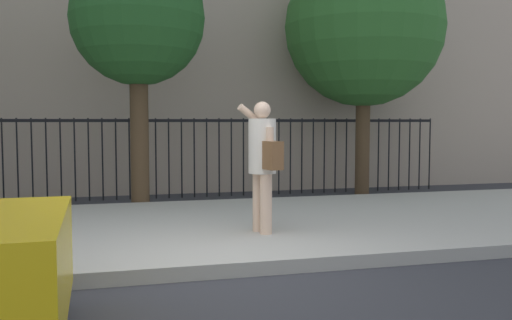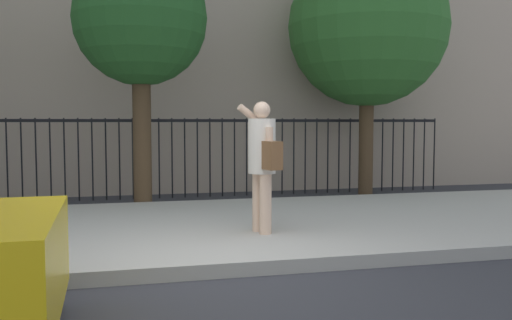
# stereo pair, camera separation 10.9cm
# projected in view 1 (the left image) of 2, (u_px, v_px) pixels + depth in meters

# --- Properties ---
(ground_plane) EXTENTS (60.00, 60.00, 0.00)m
(ground_plane) POSITION_uv_depth(u_px,v_px,m) (219.00, 279.00, 5.38)
(ground_plane) COLOR #333338
(sidewalk) EXTENTS (28.00, 4.40, 0.15)m
(sidewalk) POSITION_uv_depth(u_px,v_px,m) (188.00, 229.00, 7.50)
(sidewalk) COLOR #B2ADA3
(sidewalk) RESTS_ON ground
(iron_fence) EXTENTS (12.03, 0.04, 1.60)m
(iron_fence) POSITION_uv_depth(u_px,v_px,m) (162.00, 147.00, 11.00)
(iron_fence) COLOR black
(iron_fence) RESTS_ON ground
(pedestrian_on_phone) EXTENTS (0.49, 0.70, 1.63)m
(pedestrian_on_phone) POSITION_uv_depth(u_px,v_px,m) (263.00, 157.00, 6.83)
(pedestrian_on_phone) COLOR beige
(pedestrian_on_phone) RESTS_ON sidewalk
(street_tree_near) EXTENTS (3.23, 3.23, 5.06)m
(street_tree_near) POSITION_uv_depth(u_px,v_px,m) (364.00, 28.00, 11.27)
(street_tree_near) COLOR #4C3823
(street_tree_near) RESTS_ON ground
(street_tree_far) EXTENTS (2.29, 2.29, 4.44)m
(street_tree_far) POSITION_uv_depth(u_px,v_px,m) (138.00, 21.00, 9.45)
(street_tree_far) COLOR #4C3823
(street_tree_far) RESTS_ON ground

